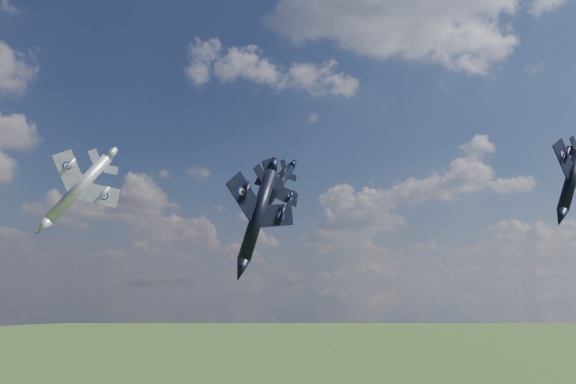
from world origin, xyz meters
TOP-DOWN VIEW (x-y plane):
  - jet_lead_navy at (-2.78, 9.26)m, footprint 12.70×16.56m
  - jet_right_navy at (22.58, -16.08)m, footprint 11.07×14.11m
  - jet_high_navy at (9.05, 20.63)m, footprint 10.67×14.48m
  - jet_left_silver at (-17.18, 28.30)m, footprint 14.50×17.32m

SIDE VIEW (x-z plane):
  - jet_lead_navy at x=-2.78m, z-range 74.80..81.90m
  - jet_right_navy at x=22.58m, z-range 78.84..85.82m
  - jet_left_silver at x=-17.18m, z-range 77.92..86.82m
  - jet_high_navy at x=9.05m, z-range 79.87..88.28m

